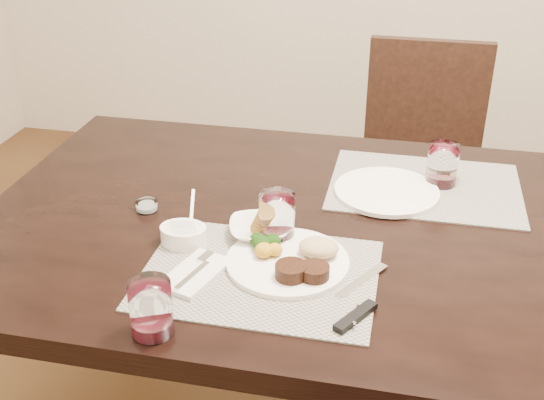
% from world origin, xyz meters
% --- Properties ---
extents(dining_table, '(2.00, 1.00, 0.75)m').
position_xyz_m(dining_table, '(0.00, 0.00, 0.67)').
color(dining_table, black).
rests_on(dining_table, ground).
extents(chair_far, '(0.42, 0.42, 0.90)m').
position_xyz_m(chair_far, '(0.00, 0.93, 0.50)').
color(chair_far, black).
rests_on(chair_far, ground).
extents(placemat_near, '(0.46, 0.34, 0.00)m').
position_xyz_m(placemat_near, '(-0.31, -0.23, 0.75)').
color(placemat_near, gray).
rests_on(placemat_near, dining_table).
extents(placemat_far, '(0.46, 0.34, 0.00)m').
position_xyz_m(placemat_far, '(0.00, 0.22, 0.75)').
color(placemat_far, gray).
rests_on(placemat_far, dining_table).
extents(dinner_plate, '(0.25, 0.25, 0.04)m').
position_xyz_m(dinner_plate, '(-0.25, -0.19, 0.77)').
color(dinner_plate, white).
rests_on(dinner_plate, placemat_near).
extents(napkin_fork, '(0.12, 0.17, 0.01)m').
position_xyz_m(napkin_fork, '(-0.43, -0.27, 0.76)').
color(napkin_fork, silver).
rests_on(napkin_fork, placemat_near).
extents(steak_knife, '(0.09, 0.24, 0.01)m').
position_xyz_m(steak_knife, '(-0.11, -0.31, 0.76)').
color(steak_knife, silver).
rests_on(steak_knife, placemat_near).
extents(cracker_bowl, '(0.16, 0.16, 0.06)m').
position_xyz_m(cracker_bowl, '(-0.34, -0.09, 0.77)').
color(cracker_bowl, white).
rests_on(cracker_bowl, placemat_near).
extents(sauce_ramekin, '(0.10, 0.15, 0.08)m').
position_xyz_m(sauce_ramekin, '(-0.49, -0.15, 0.78)').
color(sauce_ramekin, white).
rests_on(sauce_ramekin, placemat_near).
extents(wine_glass_near, '(0.08, 0.08, 0.10)m').
position_xyz_m(wine_glass_near, '(-0.31, -0.09, 0.80)').
color(wine_glass_near, white).
rests_on(wine_glass_near, placemat_near).
extents(far_plate, '(0.25, 0.25, 0.01)m').
position_xyz_m(far_plate, '(-0.09, 0.16, 0.76)').
color(far_plate, white).
rests_on(far_plate, placemat_far).
extents(wine_glass_far, '(0.08, 0.08, 0.10)m').
position_xyz_m(wine_glass_far, '(0.04, 0.24, 0.80)').
color(wine_glass_far, white).
rests_on(wine_glass_far, placemat_far).
extents(wine_glass_side, '(0.07, 0.07, 0.10)m').
position_xyz_m(wine_glass_side, '(-0.45, -0.44, 0.80)').
color(wine_glass_side, white).
rests_on(wine_glass_side, dining_table).
extents(salt_cellar, '(0.05, 0.05, 0.02)m').
position_xyz_m(salt_cellar, '(-0.62, -0.03, 0.76)').
color(salt_cellar, white).
rests_on(salt_cellar, dining_table).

